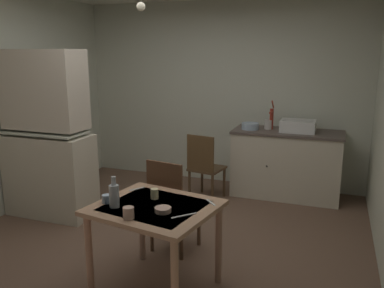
% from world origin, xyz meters
% --- Properties ---
extents(ground_plane, '(5.39, 5.39, 0.00)m').
position_xyz_m(ground_plane, '(0.00, 0.00, 0.00)').
color(ground_plane, brown).
extents(wall_back, '(4.22, 0.10, 2.61)m').
position_xyz_m(wall_back, '(0.00, 2.24, 1.31)').
color(wall_back, beige).
rests_on(wall_back, ground).
extents(hutch_cabinet, '(1.03, 0.48, 1.93)m').
position_xyz_m(hutch_cabinet, '(-1.53, 0.28, 0.91)').
color(hutch_cabinet, beige).
rests_on(hutch_cabinet, ground).
extents(counter_cabinet, '(1.42, 0.64, 0.89)m').
position_xyz_m(counter_cabinet, '(1.02, 1.87, 0.45)').
color(counter_cabinet, beige).
rests_on(counter_cabinet, ground).
extents(sink_basin, '(0.44, 0.34, 0.15)m').
position_xyz_m(sink_basin, '(1.14, 1.87, 0.97)').
color(sink_basin, silver).
rests_on(sink_basin, counter_cabinet).
extents(hand_pump, '(0.05, 0.27, 0.39)m').
position_xyz_m(hand_pump, '(0.79, 1.92, 1.06)').
color(hand_pump, maroon).
rests_on(hand_pump, counter_cabinet).
extents(mixing_bowl_counter, '(0.23, 0.23, 0.09)m').
position_xyz_m(mixing_bowl_counter, '(0.53, 1.82, 0.93)').
color(mixing_bowl_counter, '#9EB2C6').
rests_on(mixing_bowl_counter, counter_cabinet).
extents(stoneware_crock, '(0.11, 0.11, 0.13)m').
position_xyz_m(stoneware_crock, '(0.75, 1.93, 0.95)').
color(stoneware_crock, beige).
rests_on(stoneware_crock, counter_cabinet).
extents(dining_table, '(1.04, 0.95, 0.73)m').
position_xyz_m(dining_table, '(0.31, -0.72, 0.62)').
color(dining_table, '#A87E5D').
rests_on(dining_table, ground).
extents(chair_far_side, '(0.46, 0.46, 0.93)m').
position_xyz_m(chair_far_side, '(0.18, -0.09, 0.49)').
color(chair_far_side, '#513623').
rests_on(chair_far_side, ground).
extents(chair_by_counter, '(0.47, 0.47, 0.88)m').
position_xyz_m(chair_by_counter, '(0.04, 1.34, 0.46)').
color(chair_by_counter, '#4E3823').
rests_on(chair_by_counter, ground).
extents(serving_bowl_wide, '(0.13, 0.13, 0.04)m').
position_xyz_m(serving_bowl_wide, '(0.42, -0.82, 0.75)').
color(serving_bowl_wide, tan).
rests_on(serving_bowl_wide, dining_table).
extents(mug_dark, '(0.06, 0.06, 0.08)m').
position_xyz_m(mug_dark, '(0.24, -0.59, 0.77)').
color(mug_dark, beige).
rests_on(mug_dark, dining_table).
extents(teacup_cream, '(0.08, 0.08, 0.09)m').
position_xyz_m(teacup_cream, '(0.24, -1.02, 0.77)').
color(teacup_cream, tan).
rests_on(teacup_cream, dining_table).
extents(teacup_mint, '(0.07, 0.07, 0.07)m').
position_xyz_m(teacup_mint, '(-0.08, -0.80, 0.76)').
color(teacup_mint, '#9EB2C6').
rests_on(teacup_mint, dining_table).
extents(glass_bottle, '(0.08, 0.08, 0.25)m').
position_xyz_m(glass_bottle, '(0.03, -0.86, 0.83)').
color(glass_bottle, '#B7BCC1').
rests_on(glass_bottle, dining_table).
extents(table_knife, '(0.15, 0.16, 0.00)m').
position_xyz_m(table_knife, '(0.60, -0.83, 0.73)').
color(table_knife, silver).
rests_on(table_knife, dining_table).
extents(teaspoon_near_bowl, '(0.12, 0.12, 0.00)m').
position_xyz_m(teaspoon_near_bowl, '(0.70, -0.52, 0.73)').
color(teaspoon_near_bowl, beige).
rests_on(teaspoon_near_bowl, dining_table).
extents(teaspoon_by_cup, '(0.10, 0.14, 0.00)m').
position_xyz_m(teaspoon_by_cup, '(-0.00, -0.43, 0.73)').
color(teaspoon_by_cup, beige).
rests_on(teaspoon_by_cup, dining_table).
extents(pendant_bulb, '(0.08, 0.08, 0.08)m').
position_xyz_m(pendant_bulb, '(-0.14, 0.02, 2.30)').
color(pendant_bulb, '#F9EFCC').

